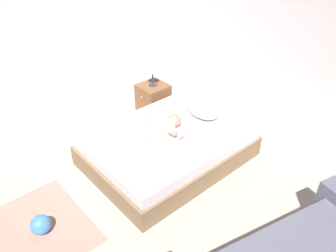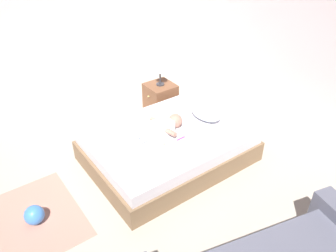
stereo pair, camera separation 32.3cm
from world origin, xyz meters
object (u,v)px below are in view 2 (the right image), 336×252
at_px(bed, 168,146).
at_px(pillow, 206,112).
at_px(toothbrush, 182,138).
at_px(toy_ball, 34,215).
at_px(lamp, 160,69).
at_px(baby, 164,126).
at_px(nightstand, 160,98).
at_px(baby_bottle, 164,146).

relative_size(bed, pillow, 4.14).
bearing_deg(toothbrush, toy_ball, -94.89).
bearing_deg(lamp, baby, -32.69).
bearing_deg(lamp, nightstand, -90.00).
height_order(bed, baby, baby).
distance_m(baby, baby_bottle, 0.35).
xyz_separation_m(toy_ball, baby_bottle, (0.19, 1.51, 0.34)).
height_order(lamp, toy_ball, lamp).
bearing_deg(toy_ball, toothbrush, 85.11).
distance_m(pillow, toy_ball, 2.38).
height_order(pillow, toy_ball, pillow).
bearing_deg(bed, lamp, 149.68).
height_order(bed, pillow, pillow).
xyz_separation_m(nightstand, lamp, (0.00, 0.00, 0.49)).
relative_size(bed, toothbrush, 13.71).
xyz_separation_m(nightstand, baby_bottle, (1.28, -0.84, 0.21)).
xyz_separation_m(toothbrush, baby_bottle, (0.03, -0.29, 0.03)).
xyz_separation_m(bed, nightstand, (-1.05, 0.61, 0.03)).
distance_m(bed, pillow, 0.68).
bearing_deg(toy_ball, bed, 91.41).
bearing_deg(nightstand, toothbrush, -23.69).
height_order(pillow, nightstand, pillow).
distance_m(toothbrush, nightstand, 1.38).
relative_size(bed, nightstand, 4.14).
xyz_separation_m(baby, baby_bottle, (0.29, -0.20, -0.04)).
relative_size(toothbrush, nightstand, 0.30).
xyz_separation_m(bed, toy_ball, (0.04, -1.73, -0.09)).
bearing_deg(baby, lamp, 147.31).
bearing_deg(baby_bottle, toothbrush, 96.68).
height_order(nightstand, toy_ball, nightstand).
relative_size(pillow, lamp, 1.41).
height_order(pillow, baby, baby).
distance_m(baby, lamp, 1.20).
distance_m(bed, toothbrush, 0.30).
bearing_deg(pillow, toothbrush, -70.44).
xyz_separation_m(pillow, lamp, (-1.05, -0.00, 0.24)).
height_order(nightstand, lamp, lamp).
xyz_separation_m(lamp, baby_bottle, (1.28, -0.84, -0.28)).
bearing_deg(nightstand, pillow, 0.09).
height_order(pillow, baby_bottle, pillow).
height_order(toothbrush, baby_bottle, baby_bottle).
height_order(bed, nightstand, nightstand).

